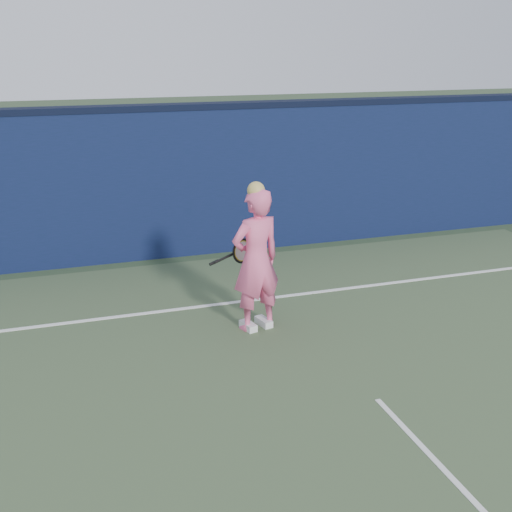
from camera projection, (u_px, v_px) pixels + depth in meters
name	position (u px, v px, depth m)	size (l,w,h in m)	color
ground	(430.00, 456.00, 5.83)	(80.00, 80.00, 0.00)	#273C25
backstop_wall	(233.00, 181.00, 11.29)	(24.00, 0.40, 2.50)	#0C1736
wall_cap	(232.00, 105.00, 10.88)	(24.00, 0.42, 0.10)	black
player	(256.00, 260.00, 8.14)	(0.77, 0.60, 1.95)	pink
racket	(240.00, 252.00, 8.49)	(0.64, 0.19, 0.34)	black
court_lines	(451.00, 477.00, 5.52)	(11.00, 12.04, 0.01)	white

